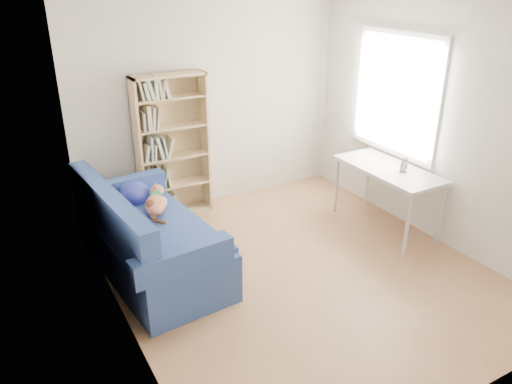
% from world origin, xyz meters
% --- Properties ---
extents(ground, '(4.00, 4.00, 0.00)m').
position_xyz_m(ground, '(0.00, 0.00, 0.00)').
color(ground, '#956643').
rests_on(ground, ground).
extents(room_shell, '(3.54, 4.04, 2.62)m').
position_xyz_m(room_shell, '(0.10, 0.03, 1.64)').
color(room_shell, silver).
rests_on(room_shell, ground).
extents(sofa, '(1.09, 2.01, 0.95)m').
position_xyz_m(sofa, '(-1.32, 0.72, 0.36)').
color(sofa, navy).
rests_on(sofa, ground).
extents(bookshelf, '(0.87, 0.27, 1.74)m').
position_xyz_m(bookshelf, '(-0.59, 1.85, 0.80)').
color(bookshelf, tan).
rests_on(bookshelf, ground).
extents(desk, '(0.60, 1.31, 0.75)m').
position_xyz_m(desk, '(1.43, 0.29, 0.68)').
color(desk, white).
rests_on(desk, ground).
extents(pen_cup, '(0.09, 0.09, 0.17)m').
position_xyz_m(pen_cup, '(1.49, 0.12, 0.81)').
color(pen_cup, white).
rests_on(pen_cup, desk).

